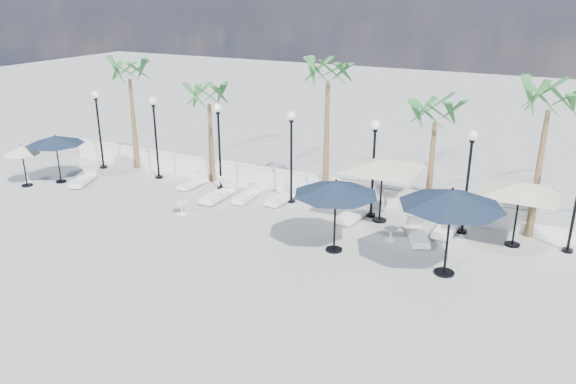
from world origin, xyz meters
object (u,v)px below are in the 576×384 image
at_px(lounger_5, 281,198).
at_px(parasol_navy_mid, 452,198).
at_px(parasol_navy_right, 336,188).
at_px(lounger_1, 217,194).
at_px(lounger_4, 354,213).
at_px(lounger_6, 447,227).
at_px(parasol_navy_left, 55,140).
at_px(parasol_cream_sq_a, 383,159).
at_px(parasol_cream_small, 22,151).
at_px(lounger_0, 83,179).
at_px(lounger_3, 246,196).
at_px(lounger_2, 193,183).
at_px(parasol_cream_sq_b, 521,183).
at_px(lounger_7, 418,234).

relative_size(lounger_5, parasol_navy_mid, 0.54).
height_order(parasol_navy_mid, parasol_navy_right, parasol_navy_mid).
height_order(lounger_1, parasol_navy_right, parasol_navy_right).
height_order(lounger_4, lounger_6, same).
bearing_deg(lounger_6, parasol_navy_mid, -76.16).
bearing_deg(lounger_4, parasol_navy_left, -165.53).
xyz_separation_m(lounger_1, lounger_5, (2.56, 0.92, -0.03)).
relative_size(parasol_cream_sq_a, parasol_cream_small, 2.80).
bearing_deg(lounger_0, parasol_navy_mid, -26.03).
distance_m(lounger_3, lounger_4, 4.77).
bearing_deg(lounger_0, lounger_4, -14.17).
height_order(lounger_0, lounger_6, lounger_6).
distance_m(lounger_3, parasol_cream_small, 10.36).
distance_m(lounger_5, parasol_cream_small, 11.84).
distance_m(lounger_2, parasol_cream_sq_a, 9.02).
bearing_deg(lounger_3, lounger_0, -172.43).
relative_size(lounger_0, parasol_cream_sq_b, 0.39).
xyz_separation_m(lounger_2, lounger_4, (7.79, -0.23, 0.04)).
bearing_deg(parasol_cream_small, parasol_cream_sq_a, 12.10).
bearing_deg(lounger_4, lounger_3, -172.20).
bearing_deg(lounger_5, parasol_cream_small, -159.65).
height_order(lounger_2, parasol_cream_small, parasol_cream_small).
relative_size(lounger_1, parasol_navy_left, 0.77).
height_order(lounger_3, parasol_cream_sq_a, parasol_cream_sq_a).
xyz_separation_m(lounger_1, lounger_2, (-1.90, 0.85, -0.04)).
height_order(lounger_4, parasol_cream_sq_b, parasol_cream_sq_b).
height_order(lounger_5, parasol_navy_left, parasol_navy_left).
distance_m(lounger_2, parasol_navy_left, 6.51).
bearing_deg(lounger_5, lounger_6, 3.80).
bearing_deg(lounger_3, lounger_2, 169.16).
xyz_separation_m(lounger_2, parasol_cream_sq_b, (13.55, 0.05, 2.09)).
bearing_deg(lounger_3, lounger_5, 12.58).
xyz_separation_m(parasol_navy_mid, parasol_navy_right, (-3.71, -0.04, -0.26)).
distance_m(lounger_5, lounger_6, 6.84).
xyz_separation_m(lounger_0, parasol_navy_mid, (16.63, -1.18, 2.29)).
relative_size(parasol_cream_sq_a, parasol_cream_sq_b, 1.09).
bearing_deg(parasol_cream_small, lounger_7, 7.29).
bearing_deg(parasol_cream_sq_b, lounger_1, -175.60).
xyz_separation_m(lounger_0, parasol_cream_sq_a, (13.47, 2.00, 2.23)).
bearing_deg(parasol_cream_sq_a, lounger_4, -163.55).
xyz_separation_m(lounger_4, parasol_navy_left, (-13.65, -1.97, 1.74)).
relative_size(lounger_4, parasol_navy_left, 0.80).
height_order(lounger_4, parasol_navy_mid, parasol_navy_mid).
relative_size(lounger_2, parasol_cream_sq_a, 0.31).
xyz_separation_m(lounger_5, parasol_navy_right, (3.73, -3.23, 2.04)).
bearing_deg(lounger_1, parasol_navy_right, -20.85).
relative_size(lounger_1, lounger_2, 1.18).
xyz_separation_m(lounger_2, lounger_7, (10.51, -1.07, 0.03)).
distance_m(lounger_7, parasol_navy_left, 16.50).
distance_m(lounger_6, parasol_cream_sq_a, 3.39).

